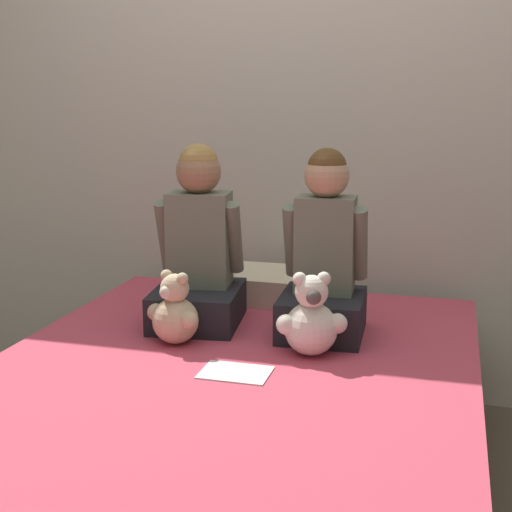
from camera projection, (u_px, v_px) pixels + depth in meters
The scene contains 8 objects.
wall_behind_bed at pixel (304, 112), 3.07m from camera, with size 8.00×0.06×2.50m.
bed at pixel (224, 448), 2.22m from camera, with size 1.52×2.02×0.50m.
child_on_left at pixel (199, 252), 2.59m from camera, with size 0.35×0.39×0.65m.
child_on_right at pixel (324, 261), 2.47m from camera, with size 0.30×0.33×0.65m.
teddy_bear_held_by_left_child at pixel (175, 313), 2.39m from camera, with size 0.20×0.16×0.25m.
teddy_bear_held_by_right_child at pixel (311, 320), 2.28m from camera, with size 0.22×0.17×0.27m.
pillow_at_headboard at pixel (285, 286), 2.92m from camera, with size 0.46×0.32×0.11m.
sign_card at pixel (235, 373), 2.15m from camera, with size 0.21×0.15×0.00m.
Camera 1 is at (0.64, -1.93, 1.32)m, focal length 50.00 mm.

